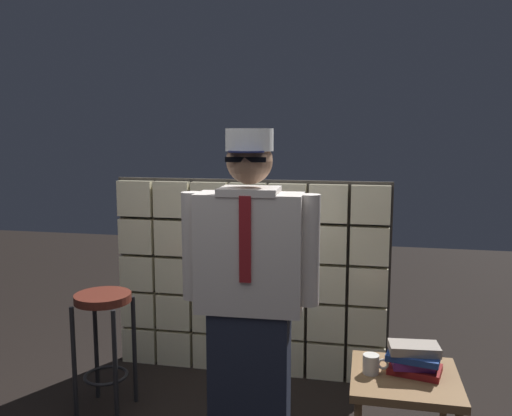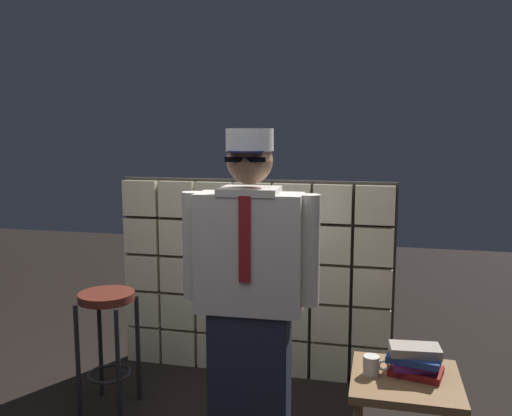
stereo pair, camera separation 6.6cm
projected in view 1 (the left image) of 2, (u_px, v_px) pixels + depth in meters
name	position (u px, v px, depth m)	size (l,w,h in m)	color
glass_block_wall	(248.00, 279.00, 3.79)	(1.97, 0.10, 1.41)	beige
standing_person	(250.00, 297.00, 2.66)	(0.69, 0.30, 1.73)	#1E2333
bar_stool	(104.00, 324.00, 3.26)	(0.34, 0.34, 0.75)	#592319
side_table	(405.00, 389.00, 2.62)	(0.52, 0.52, 0.53)	brown
book_stack	(414.00, 359.00, 2.63)	(0.29, 0.23, 0.15)	maroon
coffee_mug	(372.00, 364.00, 2.63)	(0.13, 0.08, 0.09)	silver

